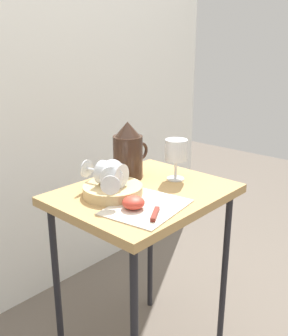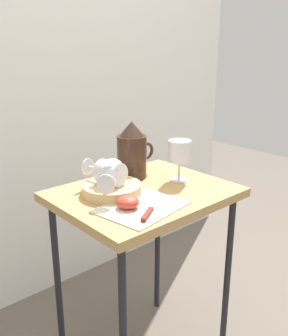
{
  "view_description": "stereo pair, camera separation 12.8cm",
  "coord_description": "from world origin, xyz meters",
  "px_view_note": "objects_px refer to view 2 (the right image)",
  "views": [
    {
      "loc": [
        -0.9,
        -0.82,
        1.18
      ],
      "look_at": [
        0.0,
        0.0,
        0.78
      ],
      "focal_mm": 41.07,
      "sensor_mm": 36.0,
      "label": 1
    },
    {
      "loc": [
        -0.81,
        -0.91,
        1.18
      ],
      "look_at": [
        0.0,
        0.0,
        0.78
      ],
      "focal_mm": 41.07,
      "sensor_mm": 36.0,
      "label": 2
    }
  ],
  "objects_px": {
    "wine_glass_tipped_far": "(111,173)",
    "wine_glass_upright": "(179,153)",
    "wine_glass_tipped_near": "(109,173)",
    "apple_half_left": "(128,202)",
    "pitcher": "(132,155)",
    "basket_tray": "(112,189)",
    "knife": "(150,210)",
    "table": "(144,210)"
  },
  "relations": [
    {
      "from": "wine_glass_tipped_far",
      "to": "wine_glass_upright",
      "type": "bearing_deg",
      "value": -12.63
    },
    {
      "from": "wine_glass_tipped_near",
      "to": "wine_glass_tipped_far",
      "type": "relative_size",
      "value": 1.03
    },
    {
      "from": "wine_glass_tipped_near",
      "to": "apple_half_left",
      "type": "distance_m",
      "value": 0.15
    },
    {
      "from": "wine_glass_upright",
      "to": "apple_half_left",
      "type": "distance_m",
      "value": 0.32
    },
    {
      "from": "wine_glass_upright",
      "to": "apple_half_left",
      "type": "relative_size",
      "value": 2.21
    },
    {
      "from": "wine_glass_upright",
      "to": "wine_glass_tipped_far",
      "type": "relative_size",
      "value": 0.98
    },
    {
      "from": "pitcher",
      "to": "wine_glass_upright",
      "type": "bearing_deg",
      "value": -55.27
    },
    {
      "from": "basket_tray",
      "to": "wine_glass_tipped_far",
      "type": "relative_size",
      "value": 1.28
    },
    {
      "from": "pitcher",
      "to": "apple_half_left",
      "type": "bearing_deg",
      "value": -132.47
    },
    {
      "from": "apple_half_left",
      "to": "wine_glass_upright",
      "type": "bearing_deg",
      "value": 13.71
    },
    {
      "from": "pitcher",
      "to": "knife",
      "type": "distance_m",
      "value": 0.34
    },
    {
      "from": "wine_glass_upright",
      "to": "wine_glass_tipped_far",
      "type": "xyz_separation_m",
      "value": [
        -0.26,
        0.06,
        -0.03
      ]
    },
    {
      "from": "apple_half_left",
      "to": "wine_glass_tipped_near",
      "type": "bearing_deg",
      "value": 76.18
    },
    {
      "from": "wine_glass_tipped_near",
      "to": "knife",
      "type": "bearing_deg",
      "value": -90.91
    },
    {
      "from": "wine_glass_tipped_far",
      "to": "apple_half_left",
      "type": "height_order",
      "value": "wine_glass_tipped_far"
    },
    {
      "from": "wine_glass_upright",
      "to": "knife",
      "type": "relative_size",
      "value": 0.8
    },
    {
      "from": "pitcher",
      "to": "wine_glass_tipped_near",
      "type": "xyz_separation_m",
      "value": [
        -0.17,
        -0.08,
        -0.01
      ]
    },
    {
      "from": "basket_tray",
      "to": "wine_glass_upright",
      "type": "bearing_deg",
      "value": -12.25
    },
    {
      "from": "basket_tray",
      "to": "wine_glass_tipped_near",
      "type": "relative_size",
      "value": 1.24
    },
    {
      "from": "basket_tray",
      "to": "table",
      "type": "bearing_deg",
      "value": -24.38
    },
    {
      "from": "basket_tray",
      "to": "pitcher",
      "type": "distance_m",
      "value": 0.2
    },
    {
      "from": "wine_glass_tipped_far",
      "to": "pitcher",
      "type": "bearing_deg",
      "value": 27.86
    },
    {
      "from": "table",
      "to": "wine_glass_tipped_far",
      "type": "distance_m",
      "value": 0.18
    },
    {
      "from": "table",
      "to": "basket_tray",
      "type": "bearing_deg",
      "value": 155.62
    },
    {
      "from": "apple_half_left",
      "to": "pitcher",
      "type": "bearing_deg",
      "value": 47.53
    },
    {
      "from": "wine_glass_tipped_near",
      "to": "wine_glass_upright",
      "type": "bearing_deg",
      "value": -13.25
    },
    {
      "from": "table",
      "to": "basket_tray",
      "type": "distance_m",
      "value": 0.14
    },
    {
      "from": "table",
      "to": "wine_glass_tipped_far",
      "type": "xyz_separation_m",
      "value": [
        -0.1,
        0.05,
        0.14
      ]
    },
    {
      "from": "wine_glass_tipped_near",
      "to": "knife",
      "type": "distance_m",
      "value": 0.21
    },
    {
      "from": "wine_glass_tipped_near",
      "to": "wine_glass_tipped_far",
      "type": "height_order",
      "value": "wine_glass_tipped_near"
    },
    {
      "from": "wine_glass_tipped_far",
      "to": "knife",
      "type": "relative_size",
      "value": 0.82
    },
    {
      "from": "wine_glass_upright",
      "to": "wine_glass_tipped_far",
      "type": "distance_m",
      "value": 0.27
    },
    {
      "from": "wine_glass_tipped_far",
      "to": "knife",
      "type": "distance_m",
      "value": 0.21
    },
    {
      "from": "pitcher",
      "to": "wine_glass_tipped_far",
      "type": "relative_size",
      "value": 1.37
    },
    {
      "from": "basket_tray",
      "to": "pitcher",
      "type": "bearing_deg",
      "value": 28.41
    },
    {
      "from": "table",
      "to": "pitcher",
      "type": "height_order",
      "value": "pitcher"
    },
    {
      "from": "wine_glass_tipped_near",
      "to": "apple_half_left",
      "type": "relative_size",
      "value": 2.33
    },
    {
      "from": "table",
      "to": "pitcher",
      "type": "xyz_separation_m",
      "value": [
        0.06,
        0.13,
        0.16
      ]
    },
    {
      "from": "wine_glass_upright",
      "to": "wine_glass_tipped_near",
      "type": "distance_m",
      "value": 0.27
    },
    {
      "from": "apple_half_left",
      "to": "knife",
      "type": "bearing_deg",
      "value": -65.46
    },
    {
      "from": "table",
      "to": "knife",
      "type": "height_order",
      "value": "knife"
    },
    {
      "from": "wine_glass_tipped_far",
      "to": "wine_glass_tipped_near",
      "type": "bearing_deg",
      "value": 132.95
    }
  ]
}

